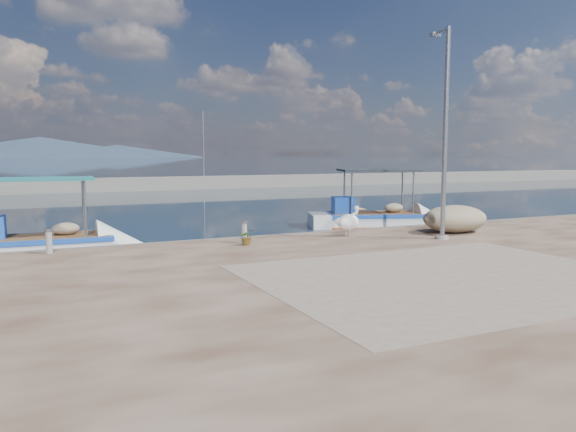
# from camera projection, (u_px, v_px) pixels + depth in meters

# --- Properties ---
(ground) EXTENTS (1400.00, 1400.00, 0.00)m
(ground) POSITION_uv_depth(u_px,v_px,m) (347.00, 276.00, 15.47)
(ground) COLOR #162635
(ground) RESTS_ON ground
(quay) EXTENTS (44.00, 22.00, 0.50)m
(quay) POSITION_uv_depth(u_px,v_px,m) (521.00, 328.00, 10.05)
(quay) COLOR #442C1D
(quay) RESTS_ON ground
(quay_patch) EXTENTS (9.00, 7.00, 0.01)m
(quay_patch) POSITION_uv_depth(u_px,v_px,m) (450.00, 276.00, 13.14)
(quay_patch) COLOR gray
(quay_patch) RESTS_ON quay
(breakwater) EXTENTS (120.00, 2.20, 7.50)m
(breakwater) POSITION_uv_depth(u_px,v_px,m) (119.00, 184.00, 51.35)
(breakwater) COLOR gray
(breakwater) RESTS_ON ground
(mountains) EXTENTS (370.00, 280.00, 22.00)m
(mountains) POSITION_uv_depth(u_px,v_px,m) (34.00, 148.00, 600.45)
(mountains) COLOR #28384C
(mountains) RESTS_ON ground
(boat_left) EXTENTS (6.36, 2.38, 3.01)m
(boat_left) POSITION_uv_depth(u_px,v_px,m) (40.00, 247.00, 18.86)
(boat_left) COLOR white
(boat_left) RESTS_ON ground
(boat_right) EXTENTS (6.81, 4.12, 3.11)m
(boat_right) POSITION_uv_depth(u_px,v_px,m) (376.00, 221.00, 26.23)
(boat_right) COLOR white
(boat_right) RESTS_ON ground
(pelican) EXTENTS (1.12, 0.77, 1.07)m
(pelican) POSITION_uv_depth(u_px,v_px,m) (349.00, 222.00, 19.62)
(pelican) COLOR tan
(pelican) RESTS_ON quay
(lamp_post) EXTENTS (0.44, 0.96, 7.00)m
(lamp_post) POSITION_uv_depth(u_px,v_px,m) (445.00, 141.00, 18.68)
(lamp_post) COLOR gray
(lamp_post) RESTS_ON quay
(bollard_near) EXTENTS (0.23, 0.23, 0.71)m
(bollard_near) POSITION_uv_depth(u_px,v_px,m) (244.00, 231.00, 18.17)
(bollard_near) COLOR gray
(bollard_near) RESTS_ON quay
(bollard_far) EXTENTS (0.23, 0.23, 0.71)m
(bollard_far) POSITION_uv_depth(u_px,v_px,m) (49.00, 240.00, 16.17)
(bollard_far) COLOR gray
(bollard_far) RESTS_ON quay
(potted_plant) EXTENTS (0.49, 0.44, 0.50)m
(potted_plant) POSITION_uv_depth(u_px,v_px,m) (247.00, 237.00, 17.71)
(potted_plant) COLOR #33722D
(potted_plant) RESTS_ON quay
(net_pile_c) EXTENTS (2.54, 1.82, 1.00)m
(net_pile_c) POSITION_uv_depth(u_px,v_px,m) (455.00, 219.00, 20.55)
(net_pile_c) COLOR tan
(net_pile_c) RESTS_ON quay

